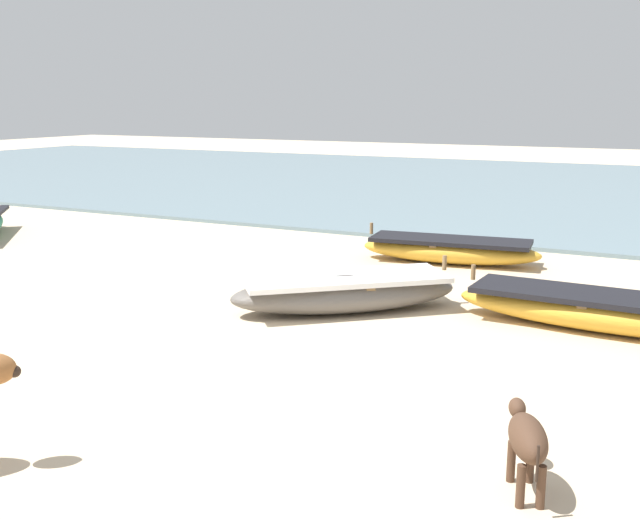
# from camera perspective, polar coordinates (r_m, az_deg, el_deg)

# --- Properties ---
(ground) EXTENTS (80.00, 80.00, 0.00)m
(ground) POSITION_cam_1_polar(r_m,az_deg,el_deg) (8.09, -3.40, -8.18)
(ground) COLOR beige
(sea_water) EXTENTS (60.00, 20.00, 0.08)m
(sea_water) POSITION_cam_1_polar(r_m,az_deg,el_deg) (24.66, 17.68, 5.04)
(sea_water) COLOR slate
(sea_water) RESTS_ON ground
(fishing_boat_2) EXTENTS (2.99, 2.77, 0.69)m
(fishing_boat_2) POSITION_cam_1_polar(r_m,az_deg,el_deg) (10.16, 1.89, -2.38)
(fishing_boat_2) COLOR #5B5651
(fishing_boat_2) RESTS_ON ground
(fishing_boat_3) EXTENTS (3.17, 1.23, 0.63)m
(fishing_boat_3) POSITION_cam_1_polar(r_m,az_deg,el_deg) (13.32, 9.74, 0.78)
(fishing_boat_3) COLOR gold
(fishing_boat_3) RESTS_ON ground
(fishing_boat_5) EXTENTS (3.84, 1.07, 0.65)m
(fishing_boat_5) POSITION_cam_1_polar(r_m,az_deg,el_deg) (9.94, 21.03, -3.64)
(fishing_boat_5) COLOR gold
(fishing_boat_5) RESTS_ON ground
(calf_far_dark) EXTENTS (0.50, 0.86, 0.58)m
(calf_far_dark) POSITION_cam_1_polar(r_m,az_deg,el_deg) (5.75, 15.27, -12.84)
(calf_far_dark) COLOR #4C3323
(calf_far_dark) RESTS_ON ground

